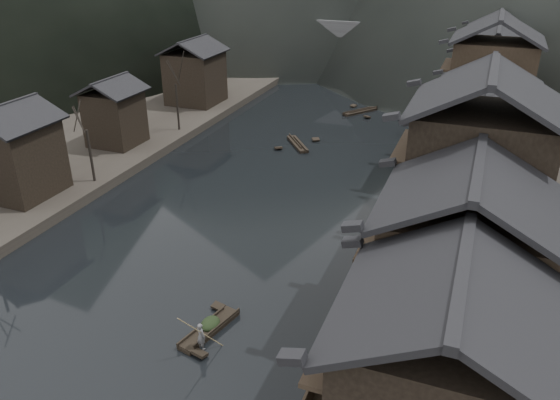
% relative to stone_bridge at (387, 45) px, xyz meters
% --- Properties ---
extents(water, '(300.00, 300.00, 0.00)m').
position_rel_stone_bridge_xyz_m(water, '(0.00, -72.00, -5.11)').
color(water, black).
rests_on(water, ground).
extents(left_bank, '(40.00, 200.00, 1.20)m').
position_rel_stone_bridge_xyz_m(left_bank, '(-35.00, -32.00, -4.51)').
color(left_bank, '#2D2823').
rests_on(left_bank, ground).
extents(stilt_houses, '(9.00, 67.60, 16.18)m').
position_rel_stone_bridge_xyz_m(stilt_houses, '(17.28, -52.81, 3.77)').
color(stilt_houses, black).
rests_on(stilt_houses, ground).
extents(left_houses, '(8.10, 53.20, 8.73)m').
position_rel_stone_bridge_xyz_m(left_houses, '(-20.50, -51.88, 0.55)').
color(left_houses, black).
rests_on(left_houses, left_bank).
extents(bare_trees, '(3.93, 45.68, 7.86)m').
position_rel_stone_bridge_xyz_m(bare_trees, '(-17.00, -61.32, 1.58)').
color(bare_trees, black).
rests_on(bare_trees, left_bank).
extents(moored_sampans, '(2.97, 66.04, 0.47)m').
position_rel_stone_bridge_xyz_m(moored_sampans, '(11.99, -48.04, -4.91)').
color(moored_sampans, black).
rests_on(moored_sampans, water).
extents(midriver_boats, '(12.11, 44.16, 0.45)m').
position_rel_stone_bridge_xyz_m(midriver_boats, '(2.09, -18.54, -4.91)').
color(midriver_boats, black).
rests_on(midriver_boats, water).
extents(stone_bridge, '(40.00, 6.00, 9.00)m').
position_rel_stone_bridge_xyz_m(stone_bridge, '(0.00, 0.00, 0.00)').
color(stone_bridge, '#4C4C4F').
rests_on(stone_bridge, ground).
extents(hero_sampan, '(2.07, 5.12, 0.44)m').
position_rel_stone_bridge_xyz_m(hero_sampan, '(3.53, -72.04, -4.91)').
color(hero_sampan, black).
rests_on(hero_sampan, water).
extents(cargo_heap, '(1.11, 1.46, 0.67)m').
position_rel_stone_bridge_xyz_m(cargo_heap, '(3.48, -71.81, -4.34)').
color(cargo_heap, black).
rests_on(cargo_heap, hero_sampan).
extents(boatman, '(0.76, 0.62, 1.78)m').
position_rel_stone_bridge_xyz_m(boatman, '(3.94, -73.76, -3.78)').
color(boatman, slate).
rests_on(boatman, hero_sampan).
extents(bamboo_pole, '(1.90, 2.31, 3.44)m').
position_rel_stone_bridge_xyz_m(bamboo_pole, '(4.14, -73.76, -1.17)').
color(bamboo_pole, '#8C7A51').
rests_on(bamboo_pole, boatman).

